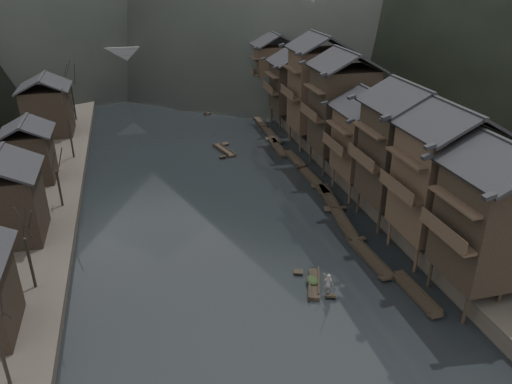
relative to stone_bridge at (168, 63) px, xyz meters
name	(u,v)px	position (x,y,z in m)	size (l,w,h in m)	color
water	(248,273)	(0.00, -72.00, -5.11)	(300.00, 300.00, 0.00)	black
right_bank	(391,112)	(35.00, -32.00, -4.21)	(40.00, 200.00, 1.80)	#2D2823
stilt_houses	(350,105)	(17.28, -53.04, 3.68)	(9.00, 67.60, 16.06)	black
left_houses	(22,154)	(-20.50, -51.88, 0.55)	(8.10, 53.20, 8.73)	black
bare_trees	(57,136)	(-17.00, -49.12, 1.37)	(3.96, 61.49, 7.91)	black
moored_sampans	(292,160)	(12.04, -47.59, -4.91)	(3.18, 66.58, 0.47)	black
midriver_boats	(218,130)	(4.53, -32.21, -4.91)	(4.76, 25.89, 0.45)	black
stone_bridge	(168,63)	(0.00, 0.00, 0.00)	(40.00, 6.00, 9.00)	#4C4C4F
hero_sampan	(314,284)	(4.97, -75.15, -4.91)	(2.43, 4.63, 0.43)	black
cargo_heap	(313,277)	(4.89, -74.95, -4.37)	(1.03, 1.34, 0.62)	black
boatman	(328,281)	(5.56, -76.68, -3.75)	(0.68, 0.45, 1.86)	#5F5F61
bamboo_pole	(333,253)	(5.76, -76.68, -1.12)	(0.06, 0.06, 4.55)	#8C7A51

